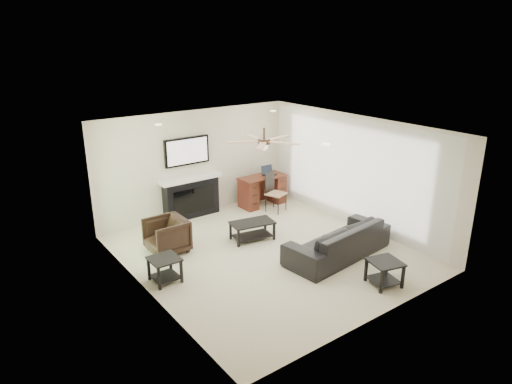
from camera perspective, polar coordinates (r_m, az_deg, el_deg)
room_shell at (r=8.72m, az=2.06°, el=2.87°), size 5.50×5.54×2.52m
sofa at (r=9.05m, az=10.20°, el=-5.94°), size 2.38×1.13×0.67m
armchair at (r=9.25m, az=-11.10°, el=-5.36°), size 0.77×0.75×0.69m
coffee_table at (r=9.65m, az=-0.47°, el=-4.87°), size 0.98×0.66×0.40m
end_table_near at (r=8.29m, az=15.73°, el=-9.71°), size 0.63×0.63×0.45m
end_table_left at (r=8.24m, az=-11.31°, el=-9.50°), size 0.50×0.50×0.45m
fireplace_unit at (r=10.72m, az=-8.16°, el=1.71°), size 1.52×0.34×1.91m
desk at (r=11.55m, az=0.82°, el=0.18°), size 1.22×0.56×0.76m
desk_chair at (r=11.11m, az=2.53°, el=-0.05°), size 0.54×0.55×0.97m
laptop at (r=11.50m, az=1.68°, el=2.68°), size 0.33×0.24×0.23m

